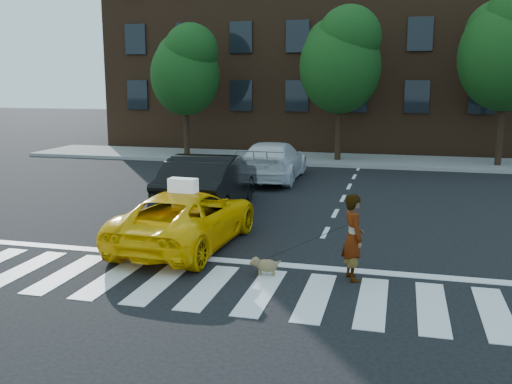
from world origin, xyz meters
TOP-DOWN VIEW (x-y plane):
  - ground at (0.00, 0.00)m, footprint 120.00×120.00m
  - crosswalk at (0.00, 0.00)m, footprint 13.00×2.40m
  - stop_line at (0.00, 1.60)m, footprint 12.00×0.30m
  - sidewalk_far at (0.00, 17.50)m, footprint 30.00×4.00m
  - building at (0.00, 25.00)m, footprint 26.00×10.00m
  - tree_left at (-6.97, 17.00)m, footprint 3.39×3.38m
  - tree_mid at (0.53, 17.00)m, footprint 3.69×3.69m
  - tree_right at (7.53, 17.00)m, footprint 4.00×4.00m
  - taxi at (-1.39, 2.50)m, footprint 2.43×4.80m
  - black_sedan at (-2.00, 5.93)m, footprint 2.09×5.29m
  - white_suv at (-1.40, 11.69)m, footprint 2.22×5.18m
  - woman at (2.55, 1.10)m, footprint 0.61×0.72m
  - dog at (0.85, 0.91)m, footprint 0.64×0.29m
  - taxi_sign at (-1.39, 2.30)m, footprint 0.67×0.32m

SIDE VIEW (x-z plane):
  - ground at x=0.00m, z-range 0.00..0.00m
  - crosswalk at x=0.00m, z-range 0.00..0.01m
  - stop_line at x=0.00m, z-range 0.00..0.01m
  - sidewalk_far at x=0.00m, z-range 0.00..0.15m
  - dog at x=0.85m, z-range 0.03..0.39m
  - taxi at x=-1.39m, z-range 0.00..1.30m
  - white_suv at x=-1.40m, z-range 0.00..1.49m
  - woman at x=2.55m, z-range 0.00..1.68m
  - black_sedan at x=-2.00m, z-range 0.00..1.71m
  - taxi_sign at x=-1.39m, z-range 1.30..1.62m
  - tree_left at x=-6.97m, z-range 1.19..7.69m
  - tree_mid at x=0.53m, z-range 1.30..8.40m
  - tree_right at x=7.53m, z-range 1.41..9.11m
  - building at x=0.00m, z-range 0.00..12.00m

